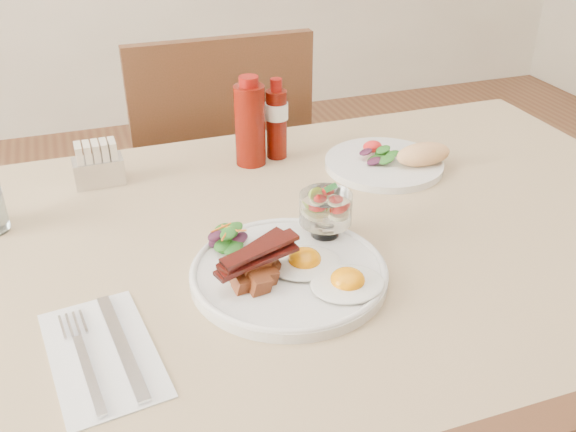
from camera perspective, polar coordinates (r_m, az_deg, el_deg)
name	(u,v)px	position (r m, az deg, el deg)	size (l,w,h in m)	color
table	(310,283)	(1.06, 1.95, -5.98)	(1.33, 0.88, 0.75)	#532B1A
chair_far	(217,184)	(1.68, -6.34, 2.87)	(0.42, 0.42, 0.93)	#532B1A
main_plate	(289,274)	(0.91, 0.07, -5.15)	(0.28, 0.28, 0.02)	silver
fried_eggs	(326,271)	(0.89, 3.36, -4.93)	(0.17, 0.19, 0.03)	silver
bacon_potato_pile	(257,265)	(0.87, -2.82, -4.41)	(0.12, 0.08, 0.05)	brown
side_salad	(229,238)	(0.95, -5.29, -2.00)	(0.06, 0.06, 0.04)	#1B5216
fruit_cup	(326,209)	(0.96, 3.36, 0.66)	(0.08, 0.08, 0.08)	white
second_plate	(393,160)	(1.24, 9.33, 4.90)	(0.23, 0.23, 0.06)	silver
ketchup_bottle	(250,124)	(1.22, -3.40, 8.19)	(0.06, 0.06, 0.17)	#5A0C05
hot_sauce_bottle	(276,120)	(1.25, -1.03, 8.53)	(0.05, 0.05, 0.16)	#5A0C05
sugar_caddy	(98,166)	(1.20, -16.52, 4.30)	(0.09, 0.05, 0.08)	silver
napkin_cutlery	(104,353)	(0.82, -16.06, -11.59)	(0.15, 0.23, 0.01)	white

